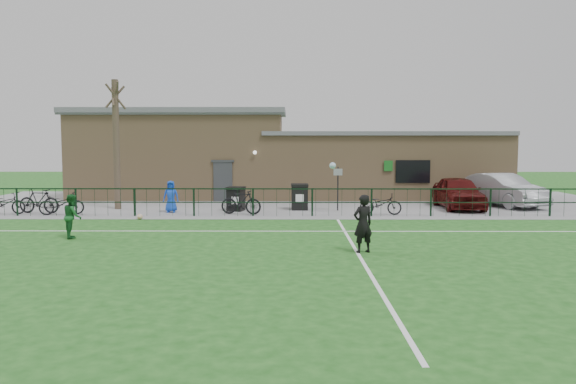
{
  "coord_description": "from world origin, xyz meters",
  "views": [
    {
      "loc": [
        0.15,
        -15.51,
        3.09
      ],
      "look_at": [
        0.0,
        5.0,
        1.3
      ],
      "focal_mm": 35.0,
      "sensor_mm": 36.0,
      "label": 1
    }
  ],
  "objects_px": {
    "car_maroon": "(458,192)",
    "car_silver": "(502,190)",
    "bicycle_c": "(62,204)",
    "bicycle_d": "(241,202)",
    "ball_ground": "(140,217)",
    "bare_tree": "(116,145)",
    "bicycle_a": "(5,203)",
    "wheelie_bin_right": "(300,198)",
    "sign_post": "(338,189)",
    "outfield_player": "(73,216)",
    "spectator_child": "(171,197)",
    "bicycle_e": "(381,204)",
    "bicycle_b": "(39,201)",
    "wheelie_bin_left": "(236,200)"
  },
  "relations": [
    {
      "from": "bicycle_d",
      "to": "ball_ground",
      "type": "distance_m",
      "value": 4.28
    },
    {
      "from": "car_maroon",
      "to": "bicycle_c",
      "type": "xyz_separation_m",
      "value": [
        -17.73,
        -2.48,
        -0.27
      ]
    },
    {
      "from": "sign_post",
      "to": "spectator_child",
      "type": "bearing_deg",
      "value": -174.29
    },
    {
      "from": "outfield_player",
      "to": "wheelie_bin_left",
      "type": "bearing_deg",
      "value": -54.04
    },
    {
      "from": "bicycle_b",
      "to": "ball_ground",
      "type": "height_order",
      "value": "bicycle_b"
    },
    {
      "from": "car_silver",
      "to": "bicycle_a",
      "type": "distance_m",
      "value": 22.98
    },
    {
      "from": "car_silver",
      "to": "bicycle_c",
      "type": "bearing_deg",
      "value": 168.55
    },
    {
      "from": "bare_tree",
      "to": "bicycle_a",
      "type": "relative_size",
      "value": 3.34
    },
    {
      "from": "sign_post",
      "to": "wheelie_bin_right",
      "type": "bearing_deg",
      "value": 169.09
    },
    {
      "from": "car_silver",
      "to": "bicycle_a",
      "type": "height_order",
      "value": "car_silver"
    },
    {
      "from": "bicycle_e",
      "to": "bicycle_c",
      "type": "bearing_deg",
      "value": 100.58
    },
    {
      "from": "spectator_child",
      "to": "ball_ground",
      "type": "distance_m",
      "value": 2.43
    },
    {
      "from": "sign_post",
      "to": "bicycle_b",
      "type": "relative_size",
      "value": 1.08
    },
    {
      "from": "bare_tree",
      "to": "outfield_player",
      "type": "bearing_deg",
      "value": -82.9
    },
    {
      "from": "car_silver",
      "to": "bicycle_c",
      "type": "xyz_separation_m",
      "value": [
        -20.17,
        -3.58,
        -0.31
      ]
    },
    {
      "from": "bicycle_b",
      "to": "outfield_player",
      "type": "xyz_separation_m",
      "value": [
        3.93,
        -6.26,
        0.15
      ]
    },
    {
      "from": "car_silver",
      "to": "bicycle_c",
      "type": "relative_size",
      "value": 2.61
    },
    {
      "from": "bicycle_c",
      "to": "spectator_child",
      "type": "relative_size",
      "value": 1.31
    },
    {
      "from": "wheelie_bin_right",
      "to": "bicycle_c",
      "type": "xyz_separation_m",
      "value": [
        -10.25,
        -1.97,
        -0.07
      ]
    },
    {
      "from": "ball_ground",
      "to": "bare_tree",
      "type": "bearing_deg",
      "value": 119.47
    },
    {
      "from": "bicycle_c",
      "to": "bare_tree",
      "type": "bearing_deg",
      "value": -52.5
    },
    {
      "from": "spectator_child",
      "to": "wheelie_bin_left",
      "type": "bearing_deg",
      "value": 6.72
    },
    {
      "from": "car_maroon",
      "to": "bicycle_e",
      "type": "distance_m",
      "value": 4.65
    },
    {
      "from": "bicycle_b",
      "to": "bicycle_e",
      "type": "relative_size",
      "value": 1.04
    },
    {
      "from": "bicycle_d",
      "to": "spectator_child",
      "type": "height_order",
      "value": "spectator_child"
    },
    {
      "from": "bicycle_e",
      "to": "car_silver",
      "type": "bearing_deg",
      "value": -52.21
    },
    {
      "from": "sign_post",
      "to": "spectator_child",
      "type": "xyz_separation_m",
      "value": [
        -7.47,
        -0.75,
        -0.3
      ]
    },
    {
      "from": "sign_post",
      "to": "bicycle_b",
      "type": "distance_m",
      "value": 13.24
    },
    {
      "from": "bicycle_a",
      "to": "bicycle_d",
      "type": "relative_size",
      "value": 1.0
    },
    {
      "from": "wheelie_bin_right",
      "to": "sign_post",
      "type": "height_order",
      "value": "sign_post"
    },
    {
      "from": "ball_ground",
      "to": "bicycle_a",
      "type": "bearing_deg",
      "value": 166.06
    },
    {
      "from": "sign_post",
      "to": "bicycle_a",
      "type": "height_order",
      "value": "sign_post"
    },
    {
      "from": "wheelie_bin_right",
      "to": "bicycle_d",
      "type": "distance_m",
      "value": 3.1
    },
    {
      "from": "bare_tree",
      "to": "wheelie_bin_left",
      "type": "xyz_separation_m",
      "value": [
        5.6,
        -0.69,
        -2.48
      ]
    },
    {
      "from": "bare_tree",
      "to": "sign_post",
      "type": "bearing_deg",
      "value": -2.96
    },
    {
      "from": "bicycle_b",
      "to": "bicycle_e",
      "type": "bearing_deg",
      "value": -84.65
    },
    {
      "from": "bicycle_b",
      "to": "ball_ground",
      "type": "relative_size",
      "value": 8.1
    },
    {
      "from": "wheelie_bin_right",
      "to": "bicycle_b",
      "type": "relative_size",
      "value": 0.6
    },
    {
      "from": "bare_tree",
      "to": "car_silver",
      "type": "xyz_separation_m",
      "value": [
        18.42,
        1.42,
        -2.19
      ]
    },
    {
      "from": "bicycle_c",
      "to": "outfield_player",
      "type": "xyz_separation_m",
      "value": [
        2.74,
        -5.77,
        0.21
      ]
    },
    {
      "from": "spectator_child",
      "to": "outfield_player",
      "type": "xyz_separation_m",
      "value": [
        -1.78,
        -6.65,
        -0.0
      ]
    },
    {
      "from": "bicycle_e",
      "to": "ball_ground",
      "type": "distance_m",
      "value": 10.11
    },
    {
      "from": "spectator_child",
      "to": "ball_ground",
      "type": "xyz_separation_m",
      "value": [
        -0.79,
        -2.21,
        -0.61
      ]
    },
    {
      "from": "car_maroon",
      "to": "bicycle_e",
      "type": "relative_size",
      "value": 2.5
    },
    {
      "from": "car_maroon",
      "to": "car_silver",
      "type": "height_order",
      "value": "car_silver"
    },
    {
      "from": "bare_tree",
      "to": "wheelie_bin_right",
      "type": "height_order",
      "value": "bare_tree"
    },
    {
      "from": "car_maroon",
      "to": "bicycle_c",
      "type": "bearing_deg",
      "value": -170.35
    },
    {
      "from": "car_silver",
      "to": "spectator_child",
      "type": "height_order",
      "value": "car_silver"
    },
    {
      "from": "sign_post",
      "to": "outfield_player",
      "type": "xyz_separation_m",
      "value": [
        -9.25,
        -7.4,
        -0.3
      ]
    },
    {
      "from": "sign_post",
      "to": "ball_ground",
      "type": "bearing_deg",
      "value": -160.32
    }
  ]
}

